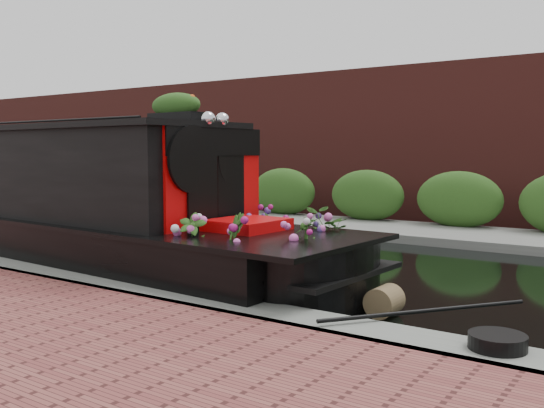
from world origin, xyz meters
The scene contains 8 objects.
ground centered at (0.00, 0.00, 0.00)m, with size 80.00×80.00×0.00m, color black.
near_bank_coping centered at (0.00, -3.30, 0.00)m, with size 40.00×0.60×0.50m, color slate.
far_bank_path centered at (0.00, 4.20, 0.00)m, with size 40.00×2.40×0.34m, color slate.
far_hedge centered at (0.00, 5.10, 0.00)m, with size 40.00×1.10×2.80m, color #2D561C.
far_brick_wall centered at (0.00, 7.20, 0.00)m, with size 40.00×1.00×8.00m, color maroon.
narrowboat centered at (-2.74, -2.01, 0.84)m, with size 12.11×2.70×2.81m.
rope_fender centered at (3.78, -2.01, 0.17)m, with size 0.34×0.34×0.37m, color brown.
coiled_mooring_rope centered at (5.28, -3.21, 0.31)m, with size 0.45×0.45×0.12m, color black.
Camera 1 is at (6.48, -8.03, 1.80)m, focal length 40.00 mm.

